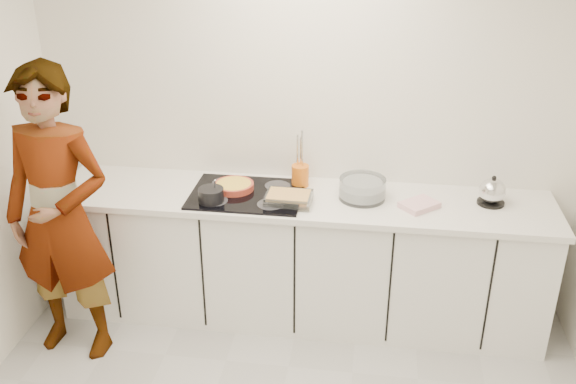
# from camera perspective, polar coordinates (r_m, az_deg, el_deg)

# --- Properties ---
(wall_back) EXTENTS (3.60, 0.00, 2.60)m
(wall_back) POSITION_cam_1_polar(r_m,az_deg,el_deg) (4.28, 1.70, 6.12)
(wall_back) COLOR white
(wall_back) RESTS_ON ground
(base_cabinets) EXTENTS (3.20, 0.58, 0.87)m
(base_cabinets) POSITION_cam_1_polar(r_m,az_deg,el_deg) (4.36, 1.08, -6.07)
(base_cabinets) COLOR white
(base_cabinets) RESTS_ON floor
(countertop) EXTENTS (3.24, 0.64, 0.04)m
(countertop) POSITION_cam_1_polar(r_m,az_deg,el_deg) (4.14, 1.13, -0.69)
(countertop) COLOR white
(countertop) RESTS_ON base_cabinets
(hob) EXTENTS (0.72, 0.54, 0.01)m
(hob) POSITION_cam_1_polar(r_m,az_deg,el_deg) (4.17, -3.68, -0.18)
(hob) COLOR black
(hob) RESTS_ON countertop
(tart_dish) EXTENTS (0.31, 0.31, 0.04)m
(tart_dish) POSITION_cam_1_polar(r_m,az_deg,el_deg) (4.21, -4.84, 0.55)
(tart_dish) COLOR #A53827
(tart_dish) RESTS_ON hob
(saucepan) EXTENTS (0.19, 0.19, 0.15)m
(saucepan) POSITION_cam_1_polar(r_m,az_deg,el_deg) (4.05, -6.85, -0.27)
(saucepan) COLOR black
(saucepan) RESTS_ON hob
(baking_dish) EXTENTS (0.29, 0.22, 0.06)m
(baking_dish) POSITION_cam_1_polar(r_m,az_deg,el_deg) (4.02, 0.06, -0.49)
(baking_dish) COLOR silver
(baking_dish) RESTS_ON hob
(mixing_bowl) EXTENTS (0.40, 0.40, 0.14)m
(mixing_bowl) POSITION_cam_1_polar(r_m,az_deg,el_deg) (4.12, 6.62, 0.24)
(mixing_bowl) COLOR silver
(mixing_bowl) RESTS_ON countertop
(tea_towel) EXTENTS (0.27, 0.27, 0.04)m
(tea_towel) POSITION_cam_1_polar(r_m,az_deg,el_deg) (4.07, 11.59, -1.13)
(tea_towel) COLOR white
(tea_towel) RESTS_ON countertop
(kettle) EXTENTS (0.18, 0.18, 0.19)m
(kettle) POSITION_cam_1_polar(r_m,az_deg,el_deg) (4.21, 17.69, -0.01)
(kettle) COLOR black
(kettle) RESTS_ON countertop
(utensil_crock) EXTENTS (0.15, 0.15, 0.14)m
(utensil_crock) POSITION_cam_1_polar(r_m,az_deg,el_deg) (4.27, 1.09, 1.47)
(utensil_crock) COLOR orange
(utensil_crock) RESTS_ON countertop
(cook) EXTENTS (0.72, 0.50, 1.87)m
(cook) POSITION_cam_1_polar(r_m,az_deg,el_deg) (4.06, -19.62, -2.16)
(cook) COLOR white
(cook) RESTS_ON floor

